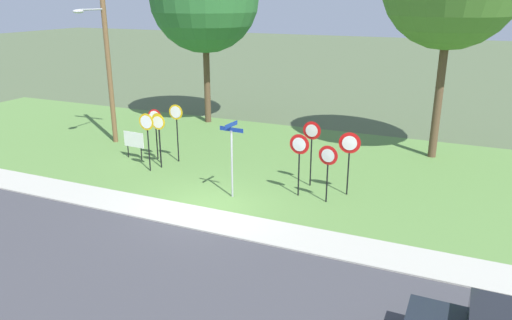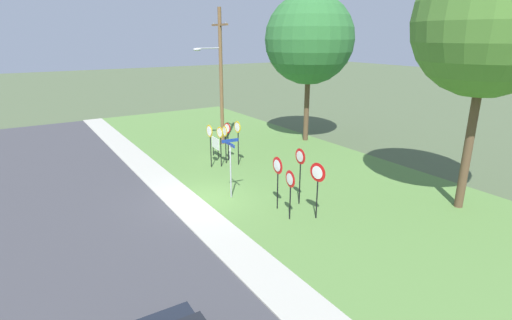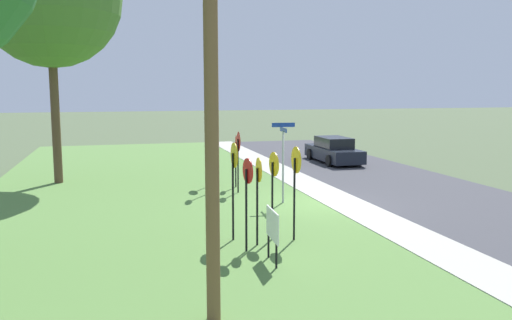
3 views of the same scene
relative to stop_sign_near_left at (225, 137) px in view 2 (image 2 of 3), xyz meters
name	(u,v)px [view 2 (image 2 of 3)]	position (x,y,z in m)	size (l,w,h in m)	color
ground_plane	(202,200)	(4.22, -3.47, -1.66)	(160.00, 160.00, 0.00)	#4C5B3D
road_asphalt	(93,226)	(4.22, -8.27, -1.65)	(44.00, 6.40, 0.01)	#3D3D42
sidewalk_strip	(186,204)	(4.22, -4.27, -1.63)	(44.00, 1.60, 0.06)	#ADAA9E
grass_median	(304,176)	(4.22, 2.53, -1.64)	(44.00, 12.00, 0.04)	#567F3D
stop_sign_near_left	(225,137)	(0.00, 0.00, 0.00)	(0.63, 0.10, 2.27)	black
stop_sign_near_right	(238,134)	(0.62, 0.49, 0.25)	(0.66, 0.10, 2.60)	black
stop_sign_far_left	(220,138)	(0.38, -0.52, 0.06)	(0.64, 0.11, 2.35)	black
stop_sign_far_center	(228,134)	(-0.43, 0.40, 0.04)	(0.62, 0.12, 2.32)	black
stop_sign_far_right	(210,137)	(0.18, -1.06, 0.19)	(0.70, 0.09, 2.50)	black
yield_sign_near_left	(290,184)	(7.97, -1.27, -0.05)	(0.71, 0.12, 2.13)	black
yield_sign_near_right	(300,163)	(6.94, 0.03, 0.31)	(0.71, 0.10, 2.59)	black
yield_sign_far_left	(317,177)	(8.48, -0.29, 0.19)	(0.79, 0.15, 2.42)	black
yield_sign_far_right	(277,171)	(6.84, -1.10, 0.15)	(0.75, 0.11, 2.37)	black
street_name_post	(231,163)	(4.66, -2.18, 0.07)	(0.96, 0.81, 2.82)	#9EA0A8
utility_pole	(219,74)	(-4.04, 1.79, 3.23)	(2.10, 2.05, 9.00)	brown
notice_board	(215,144)	(-1.43, 0.06, -0.79)	(1.10, 0.09, 1.25)	black
oak_tree_left	(309,40)	(-1.75, 7.49, 5.38)	(6.03, 6.03, 10.03)	brown
oak_tree_right	(490,22)	(10.97, 5.86, 6.11)	(5.83, 5.83, 10.66)	brown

